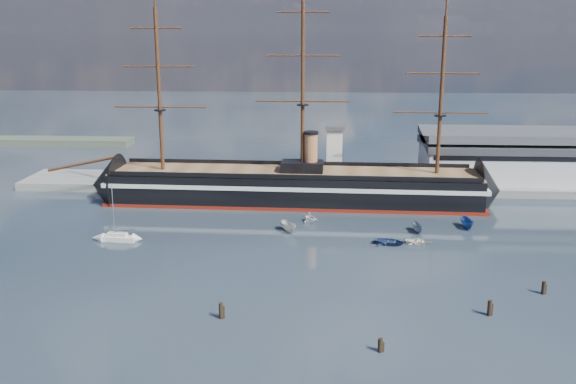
{
  "coord_description": "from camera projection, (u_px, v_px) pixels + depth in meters",
  "views": [
    {
      "loc": [
        1.03,
        -90.49,
        41.1
      ],
      "look_at": [
        -6.67,
        35.0,
        9.0
      ],
      "focal_mm": 40.0,
      "sensor_mm": 36.0,
      "label": 1
    }
  ],
  "objects": [
    {
      "name": "piling_near_mid",
      "position": [
        380.0,
        352.0,
        83.97
      ],
      "size": [
        0.64,
        0.64,
        2.63
      ],
      "primitive_type": "cylinder",
      "color": "black",
      "rests_on": "ground"
    },
    {
      "name": "sailboat",
      "position": [
        118.0,
        237.0,
        127.79
      ],
      "size": [
        7.54,
        2.89,
        11.77
      ],
      "rotation": [
        0.0,
        0.0,
        -0.1
      ],
      "color": "silver",
      "rests_on": "ground"
    },
    {
      "name": "piling_near_right",
      "position": [
        489.0,
        316.0,
        94.58
      ],
      "size": [
        0.64,
        0.64,
        3.15
      ],
      "primitive_type": "cylinder",
      "color": "black",
      "rests_on": "ground"
    },
    {
      "name": "piling_far_right",
      "position": [
        543.0,
        294.0,
        102.27
      ],
      "size": [
        0.64,
        0.64,
        2.9
      ],
      "primitive_type": "cylinder",
      "color": "black",
      "rests_on": "ground"
    },
    {
      "name": "motorboat_f",
      "position": [
        467.0,
        228.0,
        136.01
      ],
      "size": [
        6.69,
        3.1,
        2.59
      ],
      "primitive_type": "imported",
      "rotation": [
        0.0,
        0.0,
        0.12
      ],
      "color": "navy",
      "rests_on": "ground"
    },
    {
      "name": "piling_near_left",
      "position": [
        221.0,
        319.0,
        93.63
      ],
      "size": [
        0.64,
        0.64,
        3.16
      ],
      "primitive_type": "cylinder",
      "color": "black",
      "rests_on": "ground"
    },
    {
      "name": "motorboat_d",
      "position": [
        310.0,
        222.0,
        140.35
      ],
      "size": [
        6.9,
        6.13,
        2.38
      ],
      "primitive_type": "imported",
      "rotation": [
        0.0,
        0.0,
        0.64
      ],
      "color": "white",
      "rests_on": "ground"
    },
    {
      "name": "warehouse",
      "position": [
        542.0,
        158.0,
        169.69
      ],
      "size": [
        63.0,
        21.0,
        11.6
      ],
      "color": "#B7BABC",
      "rests_on": "ground"
    },
    {
      "name": "quay_tower",
      "position": [
        334.0,
        154.0,
        165.75
      ],
      "size": [
        5.0,
        5.0,
        15.0
      ],
      "color": "silver",
      "rests_on": "ground"
    },
    {
      "name": "motorboat_c",
      "position": [
        418.0,
        232.0,
        133.24
      ],
      "size": [
        6.02,
        3.11,
        2.29
      ],
      "primitive_type": "imported",
      "rotation": [
        0.0,
        0.0,
        0.18
      ],
      "color": "gray",
      "rests_on": "ground"
    },
    {
      "name": "motorboat_e",
      "position": [
        418.0,
        244.0,
        126.05
      ],
      "size": [
        1.94,
        3.38,
        1.48
      ],
      "primitive_type": "imported",
      "rotation": [
        0.0,
        0.0,
        1.35
      ],
      "color": "silver",
      "rests_on": "ground"
    },
    {
      "name": "ground",
      "position": [
        321.0,
        228.0,
        136.42
      ],
      "size": [
        600.0,
        600.0,
        0.0
      ],
      "primitive_type": "plane",
      "color": "#16242D",
      "rests_on": "ground"
    },
    {
      "name": "motorboat_a",
      "position": [
        289.0,
        232.0,
        133.46
      ],
      "size": [
        7.17,
        5.18,
        2.71
      ],
      "primitive_type": "imported",
      "rotation": [
        0.0,
        0.0,
        0.45
      ],
      "color": "silver",
      "rests_on": "ground"
    },
    {
      "name": "warship",
      "position": [
        287.0,
        186.0,
        155.27
      ],
      "size": [
        113.08,
        18.51,
        53.94
      ],
      "rotation": [
        0.0,
        0.0,
        -0.03
      ],
      "color": "black",
      "rests_on": "ground"
    },
    {
      "name": "quay",
      "position": [
        360.0,
        188.0,
        170.64
      ],
      "size": [
        180.0,
        18.0,
        2.0
      ],
      "primitive_type": "cube",
      "color": "slate",
      "rests_on": "ground"
    },
    {
      "name": "motorboat_b",
      "position": [
        389.0,
        245.0,
        125.69
      ],
      "size": [
        2.37,
        3.96,
        1.73
      ],
      "primitive_type": "imported",
      "rotation": [
        0.0,
        0.0,
        1.32
      ],
      "color": "navy",
      "rests_on": "ground"
    }
  ]
}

